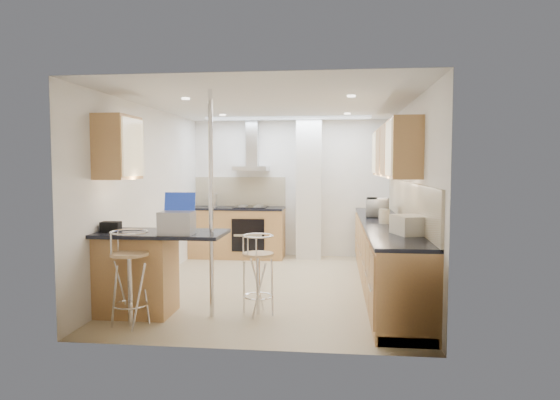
# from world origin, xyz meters

# --- Properties ---
(ground) EXTENTS (4.80, 4.80, 0.00)m
(ground) POSITION_xyz_m (0.00, 0.00, 0.00)
(ground) COLOR #CAB087
(ground) RESTS_ON ground
(room_shell) EXTENTS (3.64, 4.84, 2.51)m
(room_shell) POSITION_xyz_m (0.32, 0.38, 1.54)
(room_shell) COLOR white
(room_shell) RESTS_ON ground
(right_counter) EXTENTS (0.63, 4.40, 0.92)m
(right_counter) POSITION_xyz_m (1.50, 0.00, 0.46)
(right_counter) COLOR tan
(right_counter) RESTS_ON ground
(back_counter) EXTENTS (1.70, 0.63, 0.92)m
(back_counter) POSITION_xyz_m (-0.95, 2.10, 0.46)
(back_counter) COLOR tan
(back_counter) RESTS_ON ground
(peninsula) EXTENTS (1.47, 0.72, 0.94)m
(peninsula) POSITION_xyz_m (-1.12, -1.45, 0.48)
(peninsula) COLOR tan
(peninsula) RESTS_ON ground
(microwave) EXTENTS (0.38, 0.52, 0.27)m
(microwave) POSITION_xyz_m (1.45, 0.71, 1.05)
(microwave) COLOR silver
(microwave) RESTS_ON right_counter
(laptop) EXTENTS (0.37, 0.28, 0.25)m
(laptop) POSITION_xyz_m (-0.86, -1.63, 1.06)
(laptop) COLOR #9FA0A6
(laptop) RESTS_ON peninsula
(bag) EXTENTS (0.22, 0.17, 0.11)m
(bag) POSITION_xyz_m (-1.67, -1.49, 1.00)
(bag) COLOR black
(bag) RESTS_ON peninsula
(bar_stool_near) EXTENTS (0.45, 0.45, 1.01)m
(bar_stool_near) POSITION_xyz_m (-1.30, -1.86, 0.50)
(bar_stool_near) COLOR tan
(bar_stool_near) RESTS_ON ground
(bar_stool_end) EXTENTS (0.51, 0.51, 0.91)m
(bar_stool_end) POSITION_xyz_m (-0.03, -1.31, 0.46)
(bar_stool_end) COLOR tan
(bar_stool_end) RESTS_ON ground
(jar_a) EXTENTS (0.14, 0.14, 0.19)m
(jar_a) POSITION_xyz_m (1.48, 1.25, 1.01)
(jar_a) COLOR beige
(jar_a) RESTS_ON right_counter
(jar_b) EXTENTS (0.13, 0.13, 0.14)m
(jar_b) POSITION_xyz_m (1.42, 1.37, 0.99)
(jar_b) COLOR beige
(jar_b) RESTS_ON right_counter
(jar_c) EXTENTS (0.17, 0.17, 0.19)m
(jar_c) POSITION_xyz_m (1.46, -0.19, 1.02)
(jar_c) COLOR beige
(jar_c) RESTS_ON right_counter
(jar_d) EXTENTS (0.13, 0.13, 0.15)m
(jar_d) POSITION_xyz_m (1.69, -0.92, 1.00)
(jar_d) COLOR silver
(jar_d) RESTS_ON right_counter
(bread_bin) EXTENTS (0.42, 0.48, 0.21)m
(bread_bin) POSITION_xyz_m (1.64, -1.21, 1.03)
(bread_bin) COLOR beige
(bread_bin) RESTS_ON right_counter
(kettle) EXTENTS (0.16, 0.16, 0.24)m
(kettle) POSITION_xyz_m (-1.39, 2.07, 1.04)
(kettle) COLOR silver
(kettle) RESTS_ON back_counter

